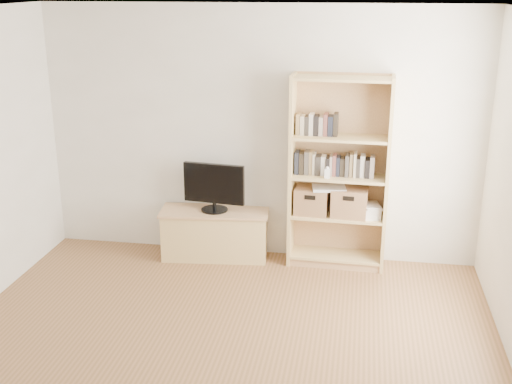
% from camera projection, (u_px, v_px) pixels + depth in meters
% --- Properties ---
extents(back_wall, '(4.50, 0.02, 2.60)m').
position_uv_depth(back_wall, '(259.00, 135.00, 6.56)').
color(back_wall, silver).
rests_on(back_wall, floor).
extents(ceiling, '(4.50, 5.00, 0.01)m').
position_uv_depth(ceiling, '(193.00, 17.00, 3.81)').
color(ceiling, white).
rests_on(ceiling, back_wall).
extents(tv_stand, '(1.12, 0.51, 0.50)m').
position_uv_depth(tv_stand, '(215.00, 235.00, 6.77)').
color(tv_stand, tan).
rests_on(tv_stand, floor).
extents(bookshelf, '(0.99, 0.37, 1.95)m').
position_uv_depth(bookshelf, '(339.00, 174.00, 6.37)').
color(bookshelf, tan).
rests_on(bookshelf, floor).
extents(television, '(0.65, 0.12, 0.51)m').
position_uv_depth(television, '(214.00, 187.00, 6.60)').
color(television, black).
rests_on(television, tv_stand).
extents(books_row_mid, '(0.77, 0.17, 0.20)m').
position_uv_depth(books_row_mid, '(339.00, 165.00, 6.36)').
color(books_row_mid, '#1D202B').
rests_on(books_row_mid, bookshelf).
extents(books_row_upper, '(0.40, 0.16, 0.21)m').
position_uv_depth(books_row_upper, '(319.00, 124.00, 6.27)').
color(books_row_upper, '#1D202B').
rests_on(books_row_upper, bookshelf).
extents(baby_monitor, '(0.05, 0.03, 0.10)m').
position_uv_depth(baby_monitor, '(327.00, 173.00, 6.28)').
color(baby_monitor, white).
rests_on(baby_monitor, bookshelf).
extents(basket_left, '(0.35, 0.30, 0.27)m').
position_uv_depth(basket_left, '(312.00, 200.00, 6.50)').
color(basket_left, brown).
rests_on(basket_left, bookshelf).
extents(basket_right, '(0.37, 0.31, 0.29)m').
position_uv_depth(basket_right, '(350.00, 202.00, 6.43)').
color(basket_right, brown).
rests_on(basket_right, bookshelf).
extents(laptop, '(0.36, 0.27, 0.03)m').
position_uv_depth(laptop, '(329.00, 188.00, 6.41)').
color(laptop, white).
rests_on(laptop, basket_left).
extents(magazine_stack, '(0.20, 0.26, 0.11)m').
position_uv_depth(magazine_stack, '(371.00, 212.00, 6.42)').
color(magazine_stack, silver).
rests_on(magazine_stack, bookshelf).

